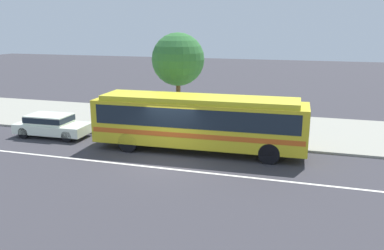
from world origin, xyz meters
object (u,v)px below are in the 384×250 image
Objects in this scene: bus_stop_sign at (298,116)px; street_tree_near_stop at (178,60)px; sedan_behind_bus at (52,124)px; transit_bus at (199,120)px; pedestrian_waiting_near_sign at (209,119)px; pedestrian_walking_along_curb at (173,118)px.

street_tree_near_stop is (-7.06, 1.71, 2.58)m from bus_stop_sign.
sedan_behind_bus is 8.27m from street_tree_near_stop.
transit_bus is at bearing -159.23° from bus_stop_sign.
bus_stop_sign reaches higher than sedan_behind_bus.
transit_bus is at bearing -86.72° from pedestrian_waiting_near_sign.
transit_bus is at bearing -1.35° from sedan_behind_bus.
bus_stop_sign reaches higher than pedestrian_waiting_near_sign.
transit_bus is 9.00m from sedan_behind_bus.
pedestrian_walking_along_curb is at bearing 176.89° from bus_stop_sign.
street_tree_near_stop is at bearing 122.98° from transit_bus.
pedestrian_walking_along_curb is 0.67× the size of bus_stop_sign.
pedestrian_waiting_near_sign is at bearing 168.51° from bus_stop_sign.
sedan_behind_bus is 1.67× the size of bus_stop_sign.
street_tree_near_stop is at bearing 166.35° from bus_stop_sign.
transit_bus is 2.52× the size of sedan_behind_bus.
bus_stop_sign is (13.72, 1.60, 1.04)m from sedan_behind_bus.
pedestrian_walking_along_curb is 6.97m from bus_stop_sign.
transit_bus reaches higher than pedestrian_walking_along_curb.
sedan_behind_bus is 13.85m from bus_stop_sign.
pedestrian_waiting_near_sign is 0.93× the size of pedestrian_walking_along_curb.
pedestrian_waiting_near_sign is at bearing 17.46° from pedestrian_walking_along_curb.
transit_bus is at bearing -57.02° from street_tree_near_stop.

